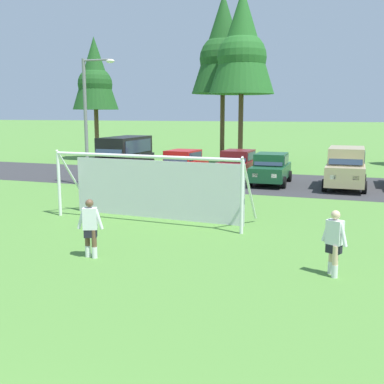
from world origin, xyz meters
The scene contains 14 objects.
ground_plane centered at (0.00, 15.00, 0.00)m, with size 400.00×400.00×0.00m, color #518438.
parking_lot_strip centered at (0.00, 24.69, 0.00)m, with size 52.00×8.40×0.01m, color #333335.
soccer_goal centered at (-3.12, 14.02, 1.29)m, with size 7.50×2.29×2.57m.
player_midfield_center centered at (3.57, 9.90, 0.82)m, with size 0.66×0.48×1.64m.
player_defender_far centered at (-2.81, 9.18, 0.82)m, with size 0.74×0.37×1.64m.
parked_car_slot_far_left centered at (-9.35, 23.62, 1.34)m, with size 2.25×4.83×2.52m.
parked_car_slot_left centered at (-5.99, 24.67, 0.88)m, with size 2.29×4.33×1.72m.
parked_car_slot_center_left centered at (-2.81, 25.77, 0.88)m, with size 2.13×4.25×1.72m.
parked_car_slot_center centered at (-0.51, 24.24, 0.88)m, with size 2.11×4.24×1.72m.
parked_car_slot_center_right centered at (3.48, 24.10, 1.11)m, with size 2.14×4.60×2.16m.
tree_left_edge centered at (-16.97, 33.14, 6.99)m, with size 3.81×3.81×10.17m.
tree_mid_left centered at (-6.30, 34.62, 9.02)m, with size 4.91×4.91×13.10m.
tree_center_back centered at (-4.24, 32.34, 8.78)m, with size 4.78×4.78×12.75m.
street_lamp centered at (-9.67, 20.27, 3.52)m, with size 2.00×0.32×6.77m.
Camera 1 is at (3.95, -1.51, 3.95)m, focal length 43.30 mm.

